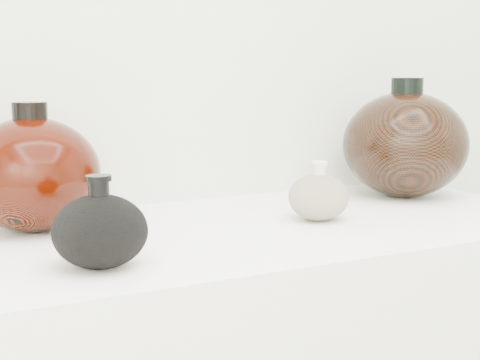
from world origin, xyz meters
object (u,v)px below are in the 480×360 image
black_gourd_vase (100,231)px  right_round_pot (405,144)px  cream_gourd_vase (318,196)px  left_round_pot (33,174)px

black_gourd_vase → right_round_pot: 0.72m
cream_gourd_vase → left_round_pot: left_round_pot is taller
black_gourd_vase → cream_gourd_vase: bearing=15.4°
black_gourd_vase → left_round_pot: (-0.04, 0.25, 0.04)m
black_gourd_vase → right_round_pot: (0.68, 0.22, 0.06)m
cream_gourd_vase → right_round_pot: 0.31m
black_gourd_vase → left_round_pot: left_round_pot is taller
left_round_pot → right_round_pot: bearing=-2.2°
left_round_pot → right_round_pot: size_ratio=0.94×
cream_gourd_vase → right_round_pot: right_round_pot is taller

